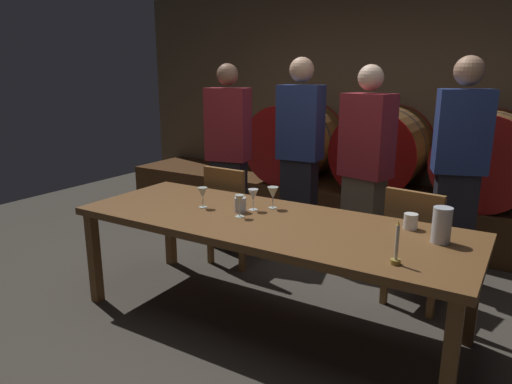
# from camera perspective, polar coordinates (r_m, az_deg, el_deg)

# --- Properties ---
(ground_plane) EXTENTS (8.86, 8.86, 0.00)m
(ground_plane) POSITION_cam_1_polar(r_m,az_deg,el_deg) (3.39, 3.58, -14.72)
(ground_plane) COLOR #3F3A33
(back_wall) EXTENTS (6.81, 0.24, 2.61)m
(back_wall) POSITION_cam_1_polar(r_m,az_deg,el_deg) (5.42, 17.03, 10.20)
(back_wall) COLOR brown
(back_wall) RESTS_ON ground
(barrel_shelf) EXTENTS (6.13, 0.90, 0.46)m
(barrel_shelf) POSITION_cam_1_polar(r_m,az_deg,el_deg) (5.08, 14.56, -2.22)
(barrel_shelf) COLOR #4C2D16
(barrel_shelf) RESTS_ON ground
(wine_barrel_left) EXTENTS (0.86, 0.84, 0.86)m
(wine_barrel_left) POSITION_cam_1_polar(r_m,az_deg,el_deg) (5.29, 4.88, 6.11)
(wine_barrel_left) COLOR brown
(wine_barrel_left) RESTS_ON barrel_shelf
(wine_barrel_center) EXTENTS (0.86, 0.84, 0.86)m
(wine_barrel_center) POSITION_cam_1_polar(r_m,az_deg,el_deg) (4.93, 15.34, 5.04)
(wine_barrel_center) COLOR brown
(wine_barrel_center) RESTS_ON barrel_shelf
(wine_barrel_right) EXTENTS (0.86, 0.84, 0.86)m
(wine_barrel_right) POSITION_cam_1_polar(r_m,az_deg,el_deg) (4.77, 26.39, 3.71)
(wine_barrel_right) COLOR brown
(wine_barrel_right) RESTS_ON barrel_shelf
(dining_table) EXTENTS (2.60, 0.94, 0.73)m
(dining_table) POSITION_cam_1_polar(r_m,az_deg,el_deg) (3.04, 1.41, -4.48)
(dining_table) COLOR brown
(dining_table) RESTS_ON ground
(chair_left) EXTENTS (0.41, 0.41, 0.88)m
(chair_left) POSITION_cam_1_polar(r_m,az_deg,el_deg) (4.03, -2.97, -2.30)
(chair_left) COLOR brown
(chair_left) RESTS_ON ground
(chair_right) EXTENTS (0.45, 0.45, 0.88)m
(chair_right) POSITION_cam_1_polar(r_m,az_deg,el_deg) (3.48, 19.08, -5.86)
(chair_right) COLOR brown
(chair_right) RESTS_ON ground
(guest_far_left) EXTENTS (0.42, 0.31, 1.73)m
(guest_far_left) POSITION_cam_1_polar(r_m,az_deg,el_deg) (4.36, -3.38, 4.33)
(guest_far_left) COLOR black
(guest_far_left) RESTS_ON ground
(guest_center_left) EXTENTS (0.40, 0.27, 1.78)m
(guest_center_left) POSITION_cam_1_polar(r_m,az_deg,el_deg) (4.24, 5.39, 4.48)
(guest_center_left) COLOR black
(guest_center_left) RESTS_ON ground
(guest_center_right) EXTENTS (0.43, 0.33, 1.71)m
(guest_center_right) POSITION_cam_1_polar(r_m,az_deg,el_deg) (3.80, 13.24, 2.32)
(guest_center_right) COLOR brown
(guest_center_right) RESTS_ON ground
(guest_far_right) EXTENTS (0.44, 0.35, 1.77)m
(guest_far_right) POSITION_cam_1_polar(r_m,az_deg,el_deg) (3.88, 23.55, 2.32)
(guest_far_right) COLOR black
(guest_far_right) RESTS_ON ground
(candle_center) EXTENTS (0.05, 0.05, 0.23)m
(candle_center) POSITION_cam_1_polar(r_m,az_deg,el_deg) (2.42, 16.83, -7.04)
(candle_center) COLOR olive
(candle_center) RESTS_ON dining_table
(pitcher) EXTENTS (0.11, 0.11, 0.21)m
(pitcher) POSITION_cam_1_polar(r_m,az_deg,el_deg) (2.79, 21.84, -3.80)
(pitcher) COLOR silver
(pitcher) RESTS_ON dining_table
(wine_glass_far_left) EXTENTS (0.07, 0.07, 0.15)m
(wine_glass_far_left) POSITION_cam_1_polar(r_m,az_deg,el_deg) (3.28, -6.57, -0.18)
(wine_glass_far_left) COLOR silver
(wine_glass_far_left) RESTS_ON dining_table
(wine_glass_center_left) EXTENTS (0.07, 0.07, 0.15)m
(wine_glass_center_left) POSITION_cam_1_polar(r_m,az_deg,el_deg) (3.19, -0.39, -0.44)
(wine_glass_center_left) COLOR white
(wine_glass_center_left) RESTS_ON dining_table
(wine_glass_center_right) EXTENTS (0.06, 0.06, 0.15)m
(wine_glass_center_right) POSITION_cam_1_polar(r_m,az_deg,el_deg) (3.05, -2.04, -1.08)
(wine_glass_center_right) COLOR silver
(wine_glass_center_right) RESTS_ON dining_table
(wine_glass_far_right) EXTENTS (0.08, 0.08, 0.15)m
(wine_glass_far_right) POSITION_cam_1_polar(r_m,az_deg,el_deg) (3.24, 2.08, -0.15)
(wine_glass_far_right) COLOR silver
(wine_glass_far_right) RESTS_ON dining_table
(cup_left) EXTENTS (0.08, 0.08, 0.10)m
(cup_left) POSITION_cam_1_polar(r_m,az_deg,el_deg) (3.17, -1.94, -1.57)
(cup_left) COLOR silver
(cup_left) RESTS_ON dining_table
(cup_right) EXTENTS (0.08, 0.08, 0.10)m
(cup_right) POSITION_cam_1_polar(r_m,az_deg,el_deg) (2.98, 18.44, -3.44)
(cup_right) COLOR white
(cup_right) RESTS_ON dining_table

